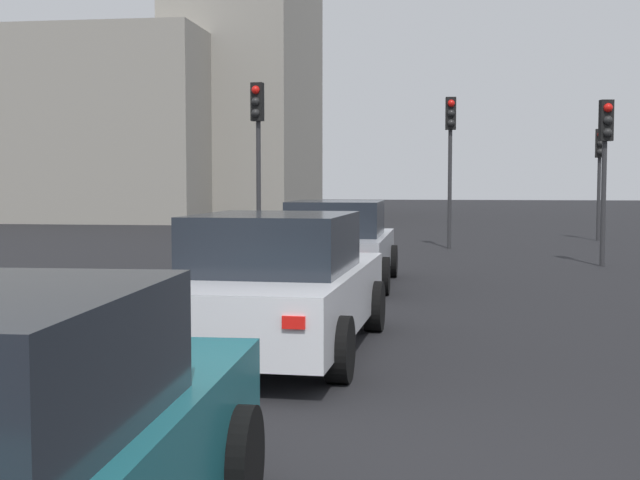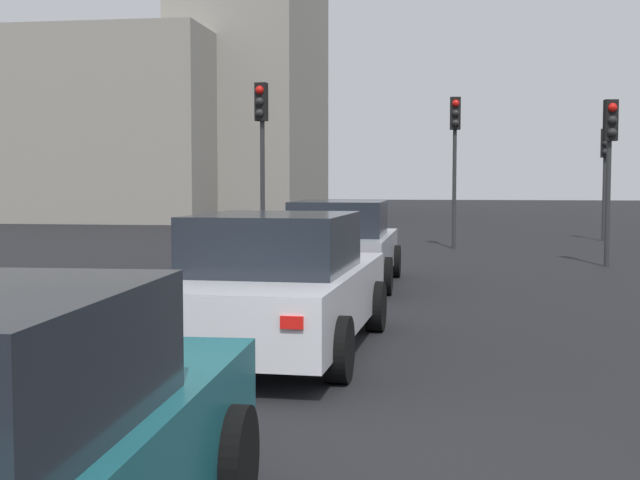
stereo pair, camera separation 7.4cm
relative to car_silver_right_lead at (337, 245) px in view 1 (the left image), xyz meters
The scene contains 8 objects.
car_silver_right_lead is the anchor object (origin of this frame).
car_white_right_second 6.20m from the car_silver_right_lead, behind, with size 4.68×2.18×1.55m.
traffic_light_near_left 5.64m from the car_silver_right_lead, 28.42° to the left, with size 0.33×0.30×4.22m.
traffic_light_near_right 7.13m from the car_silver_right_lead, 52.66° to the right, with size 0.33×0.31×3.68m.
traffic_light_far_left 14.48m from the car_silver_right_lead, 28.38° to the right, with size 0.32×0.29×3.53m.
traffic_light_far_right 9.33m from the car_silver_right_lead, 13.56° to the right, with size 0.32×0.30×4.22m.
building_facade_left 32.46m from the car_silver_right_lead, 15.44° to the left, with size 13.19×6.15×14.81m, color gray.
building_facade_center 30.09m from the car_silver_right_lead, 28.95° to the left, with size 12.54×11.25×8.75m, color gray.
Camera 1 is at (-5.65, -0.32, 1.91)m, focal length 48.37 mm.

